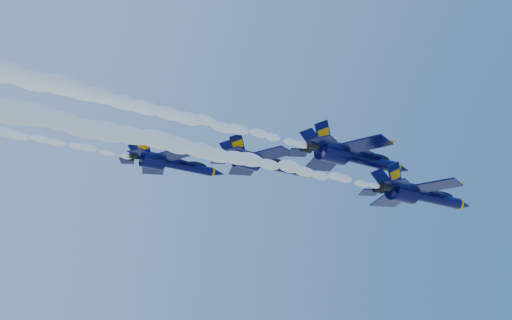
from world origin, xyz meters
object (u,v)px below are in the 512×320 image
jet_lead (421,195)px  jet_second (354,156)px  jet_fourth (172,164)px  jet_third (266,163)px

jet_lead → jet_second: 11.15m
jet_lead → jet_fourth: jet_fourth is taller
jet_lead → jet_second: (-9.59, 2.99, 4.83)m
jet_third → jet_second: bearing=-54.7°
jet_second → jet_third: size_ratio=1.12×
jet_fourth → jet_second: bearing=-47.7°
jet_fourth → jet_lead: bearing=-39.6°
jet_lead → jet_third: bearing=141.5°
jet_lead → jet_third: size_ratio=1.09×
jet_second → jet_fourth: bearing=132.3°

